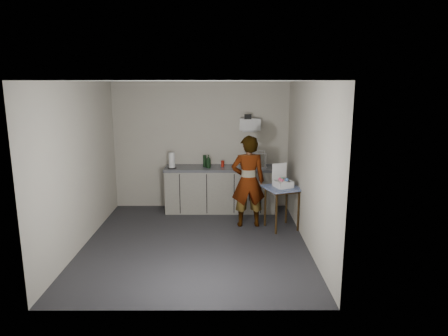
{
  "coord_description": "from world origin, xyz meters",
  "views": [
    {
      "loc": [
        0.45,
        -6.16,
        2.58
      ],
      "look_at": [
        0.47,
        0.45,
        1.16
      ],
      "focal_mm": 32.0,
      "sensor_mm": 36.0,
      "label": 1
    }
  ],
  "objects_px": {
    "kitchen_counter": "(220,190)",
    "soda_can": "(223,164)",
    "side_table": "(282,192)",
    "paper_towel": "(172,161)",
    "dish_rack": "(255,163)",
    "soap_bottle": "(208,161)",
    "dark_bottle": "(205,161)",
    "standing_man": "(248,181)",
    "bakery_box": "(283,182)"
  },
  "relations": [
    {
      "from": "soda_can",
      "to": "standing_man",
      "type": "bearing_deg",
      "value": -63.93
    },
    {
      "from": "kitchen_counter",
      "to": "soda_can",
      "type": "xyz_separation_m",
      "value": [
        0.04,
        0.05,
        0.54
      ]
    },
    {
      "from": "kitchen_counter",
      "to": "dish_rack",
      "type": "xyz_separation_m",
      "value": [
        0.7,
        0.04,
        0.55
      ]
    },
    {
      "from": "side_table",
      "to": "paper_towel",
      "type": "bearing_deg",
      "value": 135.76
    },
    {
      "from": "side_table",
      "to": "soap_bottle",
      "type": "distance_m",
      "value": 1.69
    },
    {
      "from": "kitchen_counter",
      "to": "soda_can",
      "type": "height_order",
      "value": "soda_can"
    },
    {
      "from": "standing_man",
      "to": "soap_bottle",
      "type": "bearing_deg",
      "value": -51.67
    },
    {
      "from": "soap_bottle",
      "to": "kitchen_counter",
      "type": "bearing_deg",
      "value": 16.38
    },
    {
      "from": "standing_man",
      "to": "dark_bottle",
      "type": "xyz_separation_m",
      "value": [
        -0.82,
        0.92,
        0.2
      ]
    },
    {
      "from": "dark_bottle",
      "to": "dish_rack",
      "type": "bearing_deg",
      "value": 0.79
    },
    {
      "from": "soda_can",
      "to": "dark_bottle",
      "type": "xyz_separation_m",
      "value": [
        -0.36,
        -0.02,
        0.06
      ]
    },
    {
      "from": "kitchen_counter",
      "to": "soda_can",
      "type": "distance_m",
      "value": 0.55
    },
    {
      "from": "side_table",
      "to": "bakery_box",
      "type": "relative_size",
      "value": 1.9
    },
    {
      "from": "kitchen_counter",
      "to": "soda_can",
      "type": "relative_size",
      "value": 18.2
    },
    {
      "from": "dark_bottle",
      "to": "bakery_box",
      "type": "distance_m",
      "value": 1.77
    },
    {
      "from": "paper_towel",
      "to": "side_table",
      "type": "bearing_deg",
      "value": -24.28
    },
    {
      "from": "bakery_box",
      "to": "soap_bottle",
      "type": "bearing_deg",
      "value": 123.63
    },
    {
      "from": "soda_can",
      "to": "dish_rack",
      "type": "relative_size",
      "value": 0.28
    },
    {
      "from": "soap_bottle",
      "to": "standing_man",
      "type": "bearing_deg",
      "value": -47.98
    },
    {
      "from": "kitchen_counter",
      "to": "soap_bottle",
      "type": "bearing_deg",
      "value": -163.62
    },
    {
      "from": "soap_bottle",
      "to": "dark_bottle",
      "type": "distance_m",
      "value": 0.12
    },
    {
      "from": "paper_towel",
      "to": "bakery_box",
      "type": "height_order",
      "value": "paper_towel"
    },
    {
      "from": "soap_bottle",
      "to": "paper_towel",
      "type": "distance_m",
      "value": 0.72
    },
    {
      "from": "dish_rack",
      "to": "dark_bottle",
      "type": "bearing_deg",
      "value": -179.21
    },
    {
      "from": "standing_man",
      "to": "dark_bottle",
      "type": "distance_m",
      "value": 1.25
    },
    {
      "from": "side_table",
      "to": "bakery_box",
      "type": "bearing_deg",
      "value": 52.14
    },
    {
      "from": "dish_rack",
      "to": "kitchen_counter",
      "type": "bearing_deg",
      "value": -176.85
    },
    {
      "from": "standing_man",
      "to": "paper_towel",
      "type": "relative_size",
      "value": 5.31
    },
    {
      "from": "standing_man",
      "to": "dish_rack",
      "type": "distance_m",
      "value": 0.96
    },
    {
      "from": "standing_man",
      "to": "dish_rack",
      "type": "relative_size",
      "value": 3.77
    },
    {
      "from": "standing_man",
      "to": "kitchen_counter",
      "type": "bearing_deg",
      "value": -64.33
    },
    {
      "from": "standing_man",
      "to": "bakery_box",
      "type": "relative_size",
      "value": 4.14
    },
    {
      "from": "side_table",
      "to": "soap_bottle",
      "type": "bearing_deg",
      "value": 124.22
    },
    {
      "from": "soap_bottle",
      "to": "soda_can",
      "type": "distance_m",
      "value": 0.31
    },
    {
      "from": "standing_man",
      "to": "paper_towel",
      "type": "bearing_deg",
      "value": -31.96
    },
    {
      "from": "side_table",
      "to": "standing_man",
      "type": "height_order",
      "value": "standing_man"
    },
    {
      "from": "soap_bottle",
      "to": "paper_towel",
      "type": "bearing_deg",
      "value": -177.1
    },
    {
      "from": "dark_bottle",
      "to": "bakery_box",
      "type": "xyz_separation_m",
      "value": [
        1.42,
        -1.04,
        -0.17
      ]
    },
    {
      "from": "soap_bottle",
      "to": "paper_towel",
      "type": "height_order",
      "value": "paper_towel"
    },
    {
      "from": "side_table",
      "to": "kitchen_counter",
      "type": "bearing_deg",
      "value": 116.72
    },
    {
      "from": "soap_bottle",
      "to": "dish_rack",
      "type": "distance_m",
      "value": 0.94
    },
    {
      "from": "kitchen_counter",
      "to": "paper_towel",
      "type": "height_order",
      "value": "paper_towel"
    },
    {
      "from": "kitchen_counter",
      "to": "soap_bottle",
      "type": "height_order",
      "value": "soap_bottle"
    },
    {
      "from": "dish_rack",
      "to": "standing_man",
      "type": "bearing_deg",
      "value": -101.68
    },
    {
      "from": "bakery_box",
      "to": "paper_towel",
      "type": "bearing_deg",
      "value": 135.0
    },
    {
      "from": "dark_bottle",
      "to": "paper_towel",
      "type": "relative_size",
      "value": 0.76
    },
    {
      "from": "soda_can",
      "to": "kitchen_counter",
      "type": "bearing_deg",
      "value": -133.77
    },
    {
      "from": "paper_towel",
      "to": "dish_rack",
      "type": "relative_size",
      "value": 0.71
    },
    {
      "from": "kitchen_counter",
      "to": "soap_bottle",
      "type": "distance_m",
      "value": 0.66
    },
    {
      "from": "dish_rack",
      "to": "bakery_box",
      "type": "relative_size",
      "value": 1.1
    }
  ]
}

